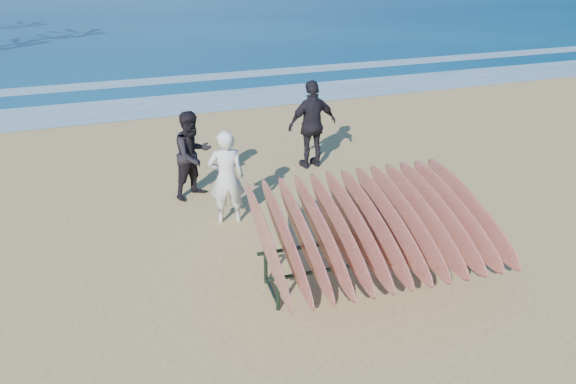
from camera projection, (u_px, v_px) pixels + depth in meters
name	position (u px, v px, depth m)	size (l,w,h in m)	color
ground	(306.00, 270.00, 7.75)	(120.00, 120.00, 0.00)	tan
foam_near	(189.00, 103.00, 16.25)	(160.00, 160.00, 0.00)	white
foam_far	(172.00, 80.00, 19.22)	(160.00, 160.00, 0.00)	white
surfboard_rack	(373.00, 224.00, 7.17)	(3.31, 2.74, 1.47)	black
person_white	(227.00, 177.00, 8.80)	(0.62, 0.40, 1.69)	silver
person_dark_a	(193.00, 155.00, 9.75)	(0.83, 0.65, 1.71)	black
person_dark_b	(312.00, 125.00, 11.10)	(1.13, 0.47, 1.93)	black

